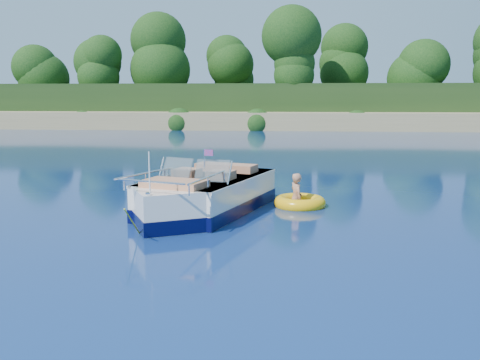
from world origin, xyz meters
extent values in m
plane|color=#0B1A4D|center=(0.00, 0.00, 0.00)|extent=(160.00, 160.00, 0.00)
cube|color=#8D7D52|center=(0.00, 38.00, 0.50)|extent=(170.00, 8.00, 2.00)
cube|color=#193314|center=(0.00, 65.00, 1.00)|extent=(170.00, 56.00, 6.00)
cylinder|color=black|center=(-18.00, 40.50, 3.10)|extent=(0.44, 0.44, 3.20)
sphere|color=black|center=(-18.00, 40.50, 6.14)|extent=(5.28, 5.28, 5.28)
cylinder|color=black|center=(0.00, 42.00, 3.30)|extent=(0.44, 0.44, 3.60)
sphere|color=black|center=(0.00, 42.00, 6.72)|extent=(5.94, 5.94, 5.94)
cylinder|color=black|center=(20.00, 40.00, 2.80)|extent=(0.44, 0.44, 2.60)
cube|color=white|center=(1.00, 2.85, 0.33)|extent=(3.29, 4.51, 1.13)
cube|color=white|center=(0.41, 1.02, 0.33)|extent=(2.04, 2.04, 1.13)
cube|color=black|center=(1.00, 2.85, 0.17)|extent=(3.33, 4.56, 0.32)
cube|color=black|center=(0.41, 1.02, 0.17)|extent=(2.08, 2.08, 0.32)
cube|color=tan|center=(1.10, 3.15, 0.64)|extent=(2.51, 3.23, 0.11)
cube|color=white|center=(1.00, 2.85, 0.86)|extent=(3.33, 4.53, 0.06)
cube|color=black|center=(1.69, 4.96, 0.38)|extent=(0.68, 0.54, 0.96)
cube|color=#8C9EA5|center=(0.31, 2.28, 1.17)|extent=(0.88, 0.62, 0.52)
cube|color=#8C9EA5|center=(1.23, 1.99, 1.17)|extent=(0.87, 0.42, 0.52)
cube|color=tan|center=(0.46, 2.74, 0.89)|extent=(0.74, 0.74, 0.43)
cube|color=tan|center=(1.38, 2.44, 0.89)|extent=(0.74, 0.74, 0.43)
cube|color=tan|center=(1.33, 3.87, 0.89)|extent=(1.77, 1.08, 0.41)
cube|color=tan|center=(0.47, 1.22, 0.87)|extent=(1.59, 1.20, 0.36)
cylinder|color=white|center=(0.16, 0.25, 1.34)|extent=(0.04, 0.04, 0.91)
cube|color=red|center=(1.14, 2.02, 1.60)|extent=(0.23, 0.09, 0.15)
cube|color=silver|center=(0.14, 0.20, 0.92)|extent=(0.12, 0.09, 0.05)
cylinder|color=gold|center=(-0.13, -0.11, 0.38)|extent=(0.07, 1.16, 0.82)
torus|color=#FFB80D|center=(3.35, 3.63, 0.09)|extent=(1.60, 1.60, 0.37)
torus|color=#B51309|center=(3.35, 3.63, 0.11)|extent=(1.31, 1.31, 0.12)
imported|color=tan|center=(3.24, 3.66, 0.00)|extent=(0.61, 0.83, 1.49)
camera|label=1|loc=(3.06, -10.54, 2.95)|focal=40.00mm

